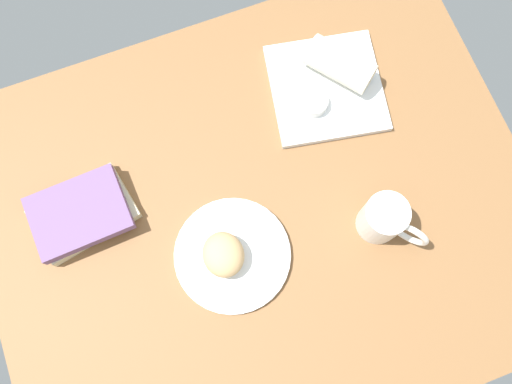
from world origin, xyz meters
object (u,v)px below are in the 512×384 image
(sauce_cup, at_px, (313,102))
(book_stack, at_px, (81,214))
(square_plate, at_px, (326,88))
(scone_pastry, at_px, (223,255))
(breakfast_wrap, at_px, (340,64))
(round_plate, at_px, (232,255))
(coffee_mug, at_px, (385,220))

(sauce_cup, xyz_separation_m, book_stack, (0.51, 0.06, -0.00))
(square_plate, relative_size, sauce_cup, 3.91)
(scone_pastry, height_order, book_stack, scone_pastry)
(scone_pastry, relative_size, breakfast_wrap, 0.63)
(book_stack, bearing_deg, round_plate, 144.41)
(scone_pastry, distance_m, coffee_mug, 0.31)
(coffee_mug, bearing_deg, breakfast_wrap, -98.26)
(round_plate, xyz_separation_m, breakfast_wrap, (-0.34, -0.29, 0.04))
(book_stack, distance_m, coffee_mug, 0.59)
(book_stack, bearing_deg, breakfast_wrap, -169.63)
(round_plate, relative_size, sauce_cup, 3.86)
(scone_pastry, bearing_deg, book_stack, -37.10)
(breakfast_wrap, bearing_deg, coffee_mug, 43.78)
(scone_pastry, xyz_separation_m, sauce_cup, (-0.28, -0.23, -0.01))
(round_plate, bearing_deg, coffee_mug, 171.37)
(breakfast_wrap, relative_size, coffee_mug, 1.17)
(coffee_mug, bearing_deg, round_plate, -8.63)
(book_stack, bearing_deg, square_plate, -171.28)
(sauce_cup, xyz_separation_m, coffee_mug, (-0.03, 0.28, 0.02))
(coffee_mug, bearing_deg, square_plate, -92.48)
(round_plate, height_order, coffee_mug, coffee_mug)
(sauce_cup, height_order, book_stack, book_stack)
(scone_pastry, bearing_deg, round_plate, 173.03)
(sauce_cup, bearing_deg, round_plate, 41.70)
(square_plate, distance_m, breakfast_wrap, 0.06)
(book_stack, xyz_separation_m, coffee_mug, (-0.54, 0.22, 0.03))
(square_plate, distance_m, book_stack, 0.56)
(scone_pastry, relative_size, book_stack, 0.42)
(square_plate, bearing_deg, coffee_mug, 87.52)
(round_plate, bearing_deg, scone_pastry, -6.97)
(coffee_mug, bearing_deg, sauce_cup, -83.88)
(square_plate, height_order, coffee_mug, coffee_mug)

